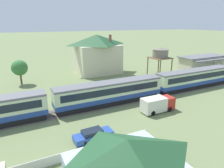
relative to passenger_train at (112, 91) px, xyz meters
name	(u,v)px	position (x,y,z in m)	size (l,w,h in m)	color
ground_plane	(193,89)	(19.00, -0.72, -2.21)	(600.00, 600.00, 0.00)	#707F51
passenger_train	(112,91)	(0.00, 0.00, 0.00)	(100.32, 3.02, 3.98)	#234293
railway_track	(148,96)	(7.88, 0.00, -2.20)	(149.46, 3.60, 0.04)	#665B51
station_building	(201,63)	(33.83, 10.01, 0.07)	(14.18, 6.87, 4.49)	beige
station_house_dark_green_roof	(97,53)	(6.49, 22.04, 3.19)	(12.30, 10.15, 10.47)	beige
water_tower	(160,53)	(19.88, 11.56, 3.71)	(4.87, 4.87, 7.42)	brown
cottage_dark_green_roof	(126,165)	(-7.42, -17.36, 0.32)	(9.57, 7.98, 4.88)	silver
parked_car_blue	(93,135)	(-7.03, -9.00, -1.59)	(4.85, 1.89, 1.29)	#284CA8
delivery_truck_red	(157,104)	(4.94, -6.16, -0.96)	(5.48, 2.09, 2.38)	#B2281E
yard_tree_0	(20,68)	(-13.31, 19.19, 1.67)	(3.48, 3.48, 5.64)	brown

